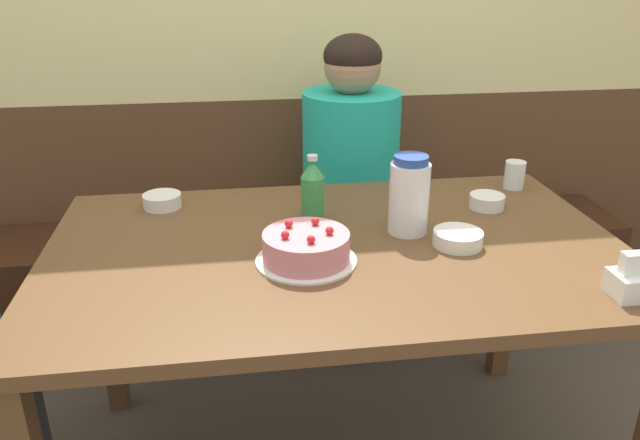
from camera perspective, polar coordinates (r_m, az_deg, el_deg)
back_wall at (r=2.50m, az=-2.58°, el=18.46°), size 4.80×0.04×2.50m
bench_seat at (r=2.58m, az=-1.69°, el=-5.30°), size 2.62×0.38×0.45m
dining_table at (r=1.64m, az=1.47°, el=-5.01°), size 1.48×0.92×0.76m
birthday_cake at (r=1.50m, az=-1.28°, el=-2.56°), size 0.25×0.25×0.09m
water_pitcher at (r=1.65m, az=8.15°, el=2.24°), size 0.11×0.11×0.21m
soju_bottle at (r=1.72m, az=-0.68°, el=2.80°), size 0.07×0.07×0.19m
napkin_holder at (r=1.52m, az=27.01°, el=-4.93°), size 0.11×0.08×0.11m
bowl_soup_white at (r=1.63m, az=12.49°, el=-1.65°), size 0.13×0.13×0.04m
bowl_rice_small at (r=1.89m, az=-14.23°, el=1.72°), size 0.11×0.11×0.04m
bowl_side_dish at (r=1.89m, az=15.01°, el=1.66°), size 0.10×0.10×0.04m
glass_water_tall at (r=2.07m, az=17.36°, el=3.96°), size 0.06×0.06×0.09m
person_teal_shirt at (r=2.35m, az=2.74°, el=1.58°), size 0.35×0.35×1.21m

